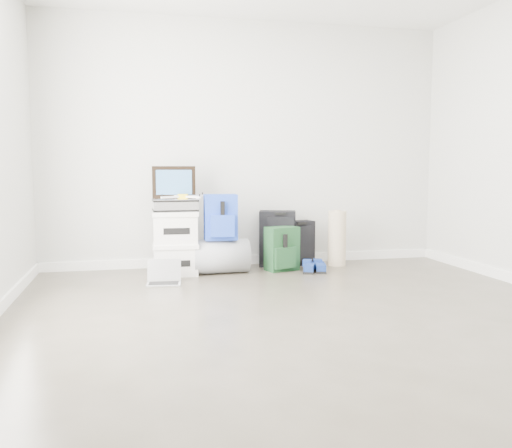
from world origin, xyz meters
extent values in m
plane|color=#3C372C|center=(0.00, 0.00, 0.00)|extent=(5.00, 5.00, 0.00)
cube|color=beige|center=(0.00, 2.50, 1.35)|extent=(4.50, 0.02, 2.70)
cube|color=white|center=(0.00, 2.49, 0.05)|extent=(4.50, 0.02, 0.10)
cube|color=white|center=(-0.84, 2.07, 0.14)|extent=(0.45, 0.37, 0.28)
cube|color=white|center=(-0.84, 2.07, 0.30)|extent=(0.47, 0.39, 0.04)
cube|color=white|center=(-0.84, 2.07, 0.47)|extent=(0.45, 0.37, 0.28)
cube|color=white|center=(-0.84, 2.07, 0.63)|extent=(0.47, 0.39, 0.04)
cube|color=#B2B2B7|center=(-0.84, 2.07, 0.71)|extent=(0.44, 0.33, 0.13)
cube|color=black|center=(-0.84, 2.17, 0.94)|extent=(0.44, 0.07, 0.33)
cube|color=#254997|center=(-0.84, 2.15, 0.94)|extent=(0.36, 0.04, 0.25)
cube|color=yellow|center=(-0.76, 2.05, 0.80)|extent=(0.11, 0.11, 0.05)
cube|color=white|center=(-0.65, 2.12, 0.80)|extent=(0.23, 0.16, 0.02)
cube|color=white|center=(-0.83, 2.16, 0.80)|extent=(0.16, 0.23, 0.02)
cube|color=white|center=(-0.87, 1.97, 0.80)|extent=(0.23, 0.16, 0.02)
cube|color=white|center=(-0.68, 1.94, 0.80)|extent=(0.16, 0.23, 0.02)
cylinder|color=gray|center=(-0.38, 2.04, 0.18)|extent=(0.58, 0.37, 0.35)
cube|color=#1B27B3|center=(-0.38, 2.02, 0.59)|extent=(0.34, 0.21, 0.47)
cube|color=#1B27B3|center=(-0.38, 1.91, 0.51)|extent=(0.25, 0.08, 0.22)
cube|color=black|center=(0.30, 2.31, 0.31)|extent=(0.44, 0.33, 0.62)
cube|color=black|center=(0.30, 2.18, 0.31)|extent=(0.29, 0.11, 0.49)
cube|color=black|center=(0.30, 2.18, 0.60)|extent=(0.12, 0.06, 0.02)
cube|color=#12321B|center=(0.28, 2.04, 0.23)|extent=(0.38, 0.29, 0.47)
cube|color=#12321B|center=(0.28, 1.93, 0.15)|extent=(0.25, 0.13, 0.22)
cube|color=black|center=(0.56, 2.33, 0.25)|extent=(0.35, 0.25, 0.50)
cube|color=black|center=(0.56, 2.23, 0.25)|extent=(0.24, 0.08, 0.40)
cube|color=black|center=(0.56, 2.23, 0.48)|extent=(0.11, 0.05, 0.02)
cube|color=black|center=(0.54, 1.88, 0.01)|extent=(0.21, 0.29, 0.02)
cube|color=navy|center=(0.54, 1.88, 0.06)|extent=(0.20, 0.28, 0.06)
cube|color=black|center=(0.66, 1.88, 0.01)|extent=(0.17, 0.29, 0.02)
cube|color=navy|center=(0.66, 1.88, 0.06)|extent=(0.16, 0.27, 0.06)
cylinder|color=tan|center=(0.96, 2.19, 0.31)|extent=(0.20, 0.20, 0.61)
cube|color=silver|center=(-0.99, 1.59, 0.01)|extent=(0.34, 0.26, 0.01)
cube|color=black|center=(-0.99, 1.59, 0.02)|extent=(0.29, 0.18, 0.00)
cube|color=black|center=(-0.98, 1.70, 0.12)|extent=(0.31, 0.05, 0.21)
camera|label=1|loc=(-1.24, -3.46, 1.10)|focal=38.00mm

